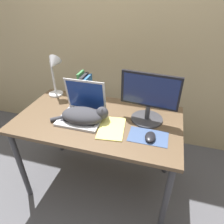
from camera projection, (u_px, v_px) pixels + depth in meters
name	position (u px, v px, depth m)	size (l,w,h in m)	color
ground_plane	(87.00, 215.00, 1.64)	(12.00, 12.00, 0.00)	#4C4C51
wall_back	(125.00, 23.00, 1.90)	(8.00, 0.05, 2.60)	tan
desk	(99.00, 127.00, 1.58)	(1.26, 0.71, 0.74)	brown
laptop	(82.00, 111.00, 1.52)	(0.32, 0.27, 0.28)	#B7B7BC
cat	(84.00, 115.00, 1.47)	(0.43, 0.21, 0.13)	#333338
external_monitor	(149.00, 98.00, 1.42)	(0.42, 0.24, 0.37)	#333338
mousepad	(148.00, 137.00, 1.35)	(0.26, 0.17, 0.00)	#384C75
computer_mouse	(150.00, 137.00, 1.32)	(0.07, 0.11, 0.03)	black
book_row	(85.00, 87.00, 1.74)	(0.09, 0.15, 0.25)	#387A42
desk_lamp	(54.00, 70.00, 1.70)	(0.17, 0.17, 0.39)	silver
notepad	(112.00, 128.00, 1.42)	(0.21, 0.29, 0.01)	#E5DB6B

